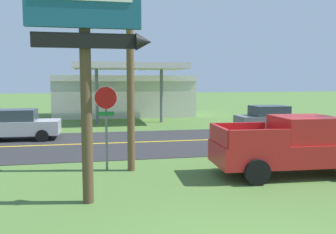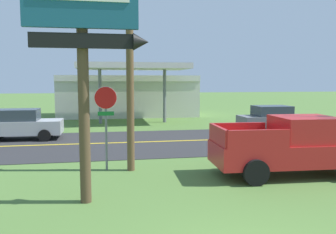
% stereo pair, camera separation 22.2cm
% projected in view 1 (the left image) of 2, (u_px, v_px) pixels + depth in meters
% --- Properties ---
extents(road_asphalt, '(140.00, 8.00, 0.02)m').
position_uv_depth(road_asphalt, '(149.00, 142.00, 18.24)').
color(road_asphalt, '#2B2B2D').
rests_on(road_asphalt, ground).
extents(road_centre_line, '(126.00, 0.20, 0.01)m').
position_uv_depth(road_centre_line, '(149.00, 142.00, 18.24)').
color(road_centre_line, gold).
rests_on(road_centre_line, road_asphalt).
extents(motel_sign, '(3.02, 0.54, 6.56)m').
position_uv_depth(motel_sign, '(87.00, 23.00, 8.63)').
color(motel_sign, brown).
rests_on(motel_sign, ground).
extents(stop_sign, '(0.80, 0.08, 2.95)m').
position_uv_depth(stop_sign, '(106.00, 113.00, 12.37)').
color(stop_sign, slate).
rests_on(stop_sign, ground).
extents(utility_pole, '(1.96, 0.26, 8.65)m').
position_uv_depth(utility_pole, '(130.00, 37.00, 12.02)').
color(utility_pole, brown).
rests_on(utility_pole, ground).
extents(gas_station, '(12.00, 11.50, 4.40)m').
position_uv_depth(gas_station, '(124.00, 94.00, 31.93)').
color(gas_station, beige).
rests_on(gas_station, ground).
extents(pickup_red_parked_on_lawn, '(5.29, 2.42, 1.96)m').
position_uv_depth(pickup_red_parked_on_lawn, '(293.00, 146.00, 11.86)').
color(pickup_red_parked_on_lawn, red).
rests_on(pickup_red_parked_on_lawn, ground).
extents(car_silver_near_lane, '(4.20, 2.00, 1.64)m').
position_uv_depth(car_silver_near_lane, '(18.00, 125.00, 18.79)').
color(car_silver_near_lane, '#A8AAAF').
rests_on(car_silver_near_lane, ground).
extents(car_grey_mid_lane, '(4.20, 2.00, 1.64)m').
position_uv_depth(car_grey_mid_lane, '(270.00, 119.00, 21.64)').
color(car_grey_mid_lane, slate).
rests_on(car_grey_mid_lane, ground).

